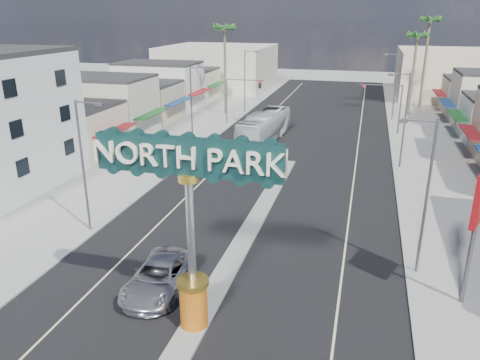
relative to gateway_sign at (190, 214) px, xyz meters
The scene contains 24 objects.
ground 28.64m from the gateway_sign, 90.00° to the left, with size 160.00×160.00×0.00m, color gray.
road 28.64m from the gateway_sign, 90.00° to the left, with size 20.00×120.00×0.01m, color black.
median_island 13.37m from the gateway_sign, 90.00° to the left, with size 1.30×30.00×0.16m, color gray.
sidewalk_left 31.87m from the gateway_sign, 116.55° to the left, with size 8.00×120.00×0.12m, color gray.
sidewalk_right 31.87m from the gateway_sign, 63.45° to the left, with size 8.00×120.00×0.12m, color gray.
storefront_row_left 47.62m from the gateway_sign, 120.33° to the left, with size 12.00×42.00×6.00m, color beige.
backdrop_far_left 76.29m from the gateway_sign, 106.77° to the left, with size 20.00×20.00×8.00m, color #B7B29E.
backdrop_far_right 76.29m from the gateway_sign, 73.23° to the left, with size 20.00×20.00×8.00m, color beige.
gateway_sign is the anchor object (origin of this frame).
traffic_signal_left 43.04m from the gateway_sign, 102.33° to the left, with size 5.09×0.45×6.00m.
traffic_signal_right 43.04m from the gateway_sign, 77.67° to the left, with size 5.09×0.45×6.00m.
streetlight_l_near 13.19m from the gateway_sign, 142.45° to the left, with size 2.03×0.22×9.00m.
streetlight_l_mid 29.91m from the gateway_sign, 110.42° to the left, with size 2.03×0.22×9.00m.
streetlight_l_far 51.10m from the gateway_sign, 101.78° to the left, with size 2.03×0.22×9.00m.
streetlight_r_near 13.19m from the gateway_sign, 37.55° to the left, with size 2.03×0.22×9.00m.
streetlight_r_mid 29.91m from the gateway_sign, 69.58° to the left, with size 2.03×0.22×9.00m.
streetlight_r_far 51.10m from the gateway_sign, 78.22° to the left, with size 2.03×0.22×9.00m.
palm_left_far 50.06m from the gateway_sign, 105.15° to the left, with size 2.60×2.60×13.10m.
palm_right_mid 55.76m from the gateway_sign, 76.47° to the left, with size 2.60×2.60×12.10m.
palm_right_far 62.20m from the gateway_sign, 75.97° to the left, with size 2.60×2.60×14.10m.
suv_left 6.41m from the gateway_sign, 138.95° to the left, with size 2.72×5.91×1.64m, color #ABABB0.
car_parked_left 25.80m from the gateway_sign, 109.33° to the left, with size 2.00×4.98×1.70m, color slate.
city_bus 35.06m from the gateway_sign, 96.90° to the left, with size 2.83×12.11×3.37m, color silver.
bank_pylon_sign 13.74m from the gateway_sign, 23.38° to the left, with size 1.06×2.18×7.12m.
Camera 1 is at (6.98, -15.40, 14.16)m, focal length 35.00 mm.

